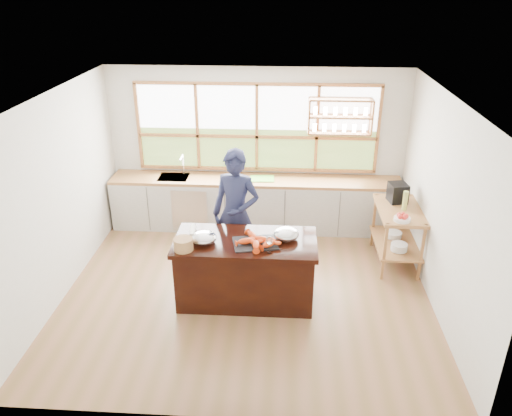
# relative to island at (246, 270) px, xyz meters

# --- Properties ---
(ground_plane) EXTENTS (5.00, 5.00, 0.00)m
(ground_plane) POSITION_rel_island_xyz_m (0.00, 0.20, -0.45)
(ground_plane) COLOR #8D5E3F
(room_shell) EXTENTS (5.02, 4.52, 2.71)m
(room_shell) POSITION_rel_island_xyz_m (0.02, 0.71, 1.30)
(room_shell) COLOR beige
(room_shell) RESTS_ON ground_plane
(back_counter) EXTENTS (4.90, 0.63, 0.90)m
(back_counter) POSITION_rel_island_xyz_m (-0.02, 2.14, 0.00)
(back_counter) COLOR beige
(back_counter) RESTS_ON ground_plane
(right_shelf_unit) EXTENTS (0.62, 1.10, 0.90)m
(right_shelf_unit) POSITION_rel_island_xyz_m (2.19, 1.09, 0.15)
(right_shelf_unit) COLOR #9B5E35
(right_shelf_unit) RESTS_ON ground_plane
(island) EXTENTS (1.85, 0.90, 0.90)m
(island) POSITION_rel_island_xyz_m (0.00, 0.00, 0.00)
(island) COLOR black
(island) RESTS_ON ground_plane
(cook) EXTENTS (0.78, 0.61, 1.89)m
(cook) POSITION_rel_island_xyz_m (-0.19, 0.67, 0.49)
(cook) COLOR #191D3A
(cook) RESTS_ON ground_plane
(potted_plant) EXTENTS (0.14, 0.11, 0.24)m
(potted_plant) POSITION_rel_island_xyz_m (-0.32, 2.20, 0.57)
(potted_plant) COLOR slate
(potted_plant) RESTS_ON back_counter
(cutting_board) EXTENTS (0.42, 0.32, 0.01)m
(cutting_board) POSITION_rel_island_xyz_m (0.11, 2.14, 0.45)
(cutting_board) COLOR #57B232
(cutting_board) RESTS_ON back_counter
(espresso_machine) EXTENTS (0.30, 0.31, 0.29)m
(espresso_machine) POSITION_rel_island_xyz_m (2.19, 1.36, 0.59)
(espresso_machine) COLOR black
(espresso_machine) RESTS_ON right_shelf_unit
(wine_bottle) EXTENTS (0.08, 0.08, 0.29)m
(wine_bottle) POSITION_rel_island_xyz_m (2.24, 1.07, 0.59)
(wine_bottle) COLOR #A3AD4E
(wine_bottle) RESTS_ON right_shelf_unit
(fruit_bowl) EXTENTS (0.23, 0.23, 0.11)m
(fruit_bowl) POSITION_rel_island_xyz_m (2.14, 0.70, 0.49)
(fruit_bowl) COLOR white
(fruit_bowl) RESTS_ON right_shelf_unit
(slate_board) EXTENTS (0.62, 0.50, 0.02)m
(slate_board) POSITION_rel_island_xyz_m (0.13, -0.08, 0.45)
(slate_board) COLOR black
(slate_board) RESTS_ON island
(lobster_pile) EXTENTS (0.52, 0.48, 0.08)m
(lobster_pile) POSITION_rel_island_xyz_m (0.16, -0.11, 0.50)
(lobster_pile) COLOR #E94016
(lobster_pile) RESTS_ON slate_board
(mixing_bowl_left) EXTENTS (0.33, 0.33, 0.16)m
(mixing_bowl_left) POSITION_rel_island_xyz_m (-0.53, -0.10, 0.52)
(mixing_bowl_left) COLOR silver
(mixing_bowl_left) RESTS_ON island
(mixing_bowl_right) EXTENTS (0.33, 0.33, 0.16)m
(mixing_bowl_right) POSITION_rel_island_xyz_m (0.53, 0.07, 0.52)
(mixing_bowl_right) COLOR silver
(mixing_bowl_right) RESTS_ON island
(wine_glass) EXTENTS (0.08, 0.08, 0.22)m
(wine_glass) POSITION_rel_island_xyz_m (0.32, -0.29, 0.61)
(wine_glass) COLOR silver
(wine_glass) RESTS_ON island
(wicker_basket) EXTENTS (0.24, 0.24, 0.16)m
(wicker_basket) POSITION_rel_island_xyz_m (-0.75, -0.29, 0.52)
(wicker_basket) COLOR #AA7642
(wicker_basket) RESTS_ON island
(parchment_roll) EXTENTS (0.11, 0.31, 0.08)m
(parchment_roll) POSITION_rel_island_xyz_m (-0.71, 0.14, 0.49)
(parchment_roll) COLOR white
(parchment_roll) RESTS_ON island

